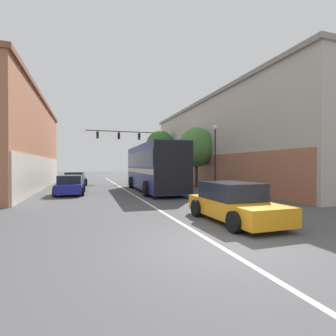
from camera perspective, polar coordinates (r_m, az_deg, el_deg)
ground_plane at (r=6.80m, az=11.26°, el=-16.45°), size 160.00×160.00×0.00m
lane_center_line at (r=20.99m, az=-9.06°, el=-4.84°), size 0.14×41.94×0.01m
building_right_storefront at (r=27.95m, az=16.23°, el=5.18°), size 10.30×27.38×8.22m
bus at (r=20.07m, az=-3.21°, el=0.48°), size 2.92×10.37×3.47m
hatchback_foreground at (r=9.65m, az=14.13°, el=-7.40°), size 2.04×4.25×1.37m
parked_car_left_near at (r=30.54m, az=-19.68°, el=-2.04°), size 1.97×4.54×1.25m
parked_car_left_mid at (r=19.25m, az=-20.47°, el=-3.50°), size 1.99×4.44×1.31m
parked_car_left_far at (r=25.52m, az=-19.55°, el=-2.44°), size 2.17×4.66×1.36m
traffic_signal_gantry at (r=32.29m, az=-6.96°, el=5.52°), size 9.06×0.36×6.34m
street_lamp at (r=19.55m, az=10.22°, el=3.65°), size 0.35×0.35×4.93m
street_tree_near at (r=23.93m, az=6.21°, el=4.50°), size 3.25×2.92×5.42m
street_tree_far at (r=33.04m, az=-1.71°, el=4.75°), size 3.60×3.24×6.37m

